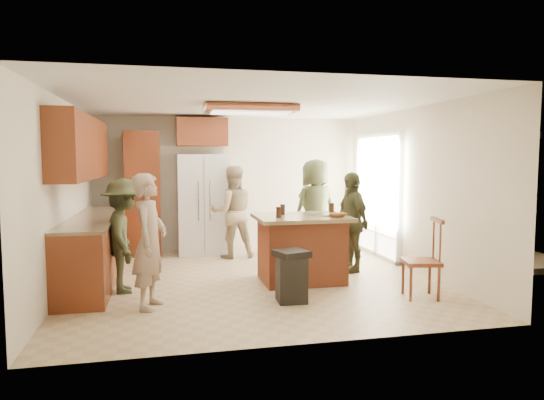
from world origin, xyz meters
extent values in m
plane|color=tan|center=(0.00, 0.00, 0.00)|extent=(5.00, 5.00, 0.00)
plane|color=white|center=(0.00, 0.00, 2.50)|extent=(5.00, 5.00, 0.00)
plane|color=beige|center=(0.00, 2.50, 1.25)|extent=(5.00, 0.00, 5.00)
plane|color=beige|center=(0.00, -2.50, 1.25)|extent=(5.00, 0.00, 5.00)
plane|color=beige|center=(-2.50, 0.00, 1.25)|extent=(0.00, 5.00, 5.00)
plane|color=beige|center=(2.50, 0.00, 1.25)|extent=(0.00, 5.00, 5.00)
cube|color=white|center=(2.48, 1.20, 1.05)|extent=(0.02, 1.60, 2.10)
cube|color=white|center=(2.46, 1.20, 1.05)|extent=(0.08, 1.72, 2.10)
cube|color=maroon|center=(0.00, 0.20, 2.44)|extent=(1.30, 0.70, 0.10)
cube|color=white|center=(0.00, 0.20, 2.38)|extent=(1.10, 0.50, 0.02)
cube|color=olive|center=(4.00, 1.20, -0.05)|extent=(3.00, 3.00, 0.10)
cube|color=#593319|center=(4.70, 1.80, 1.00)|extent=(1.40, 1.60, 2.00)
imported|color=#9E836C|center=(-1.39, -1.05, 0.78)|extent=(0.56, 0.66, 1.56)
imported|color=tan|center=(-0.08, 1.58, 0.80)|extent=(0.81, 0.52, 1.61)
imported|color=#323820|center=(1.34, 1.30, 0.86)|extent=(0.97, 0.79, 1.72)
imported|color=#3E3E24|center=(1.57, 0.19, 0.76)|extent=(0.54, 0.93, 1.52)
imported|color=#31361F|center=(-1.74, -0.30, 0.74)|extent=(0.53, 0.99, 1.48)
cube|color=maroon|center=(-2.20, 0.40, 0.44)|extent=(0.60, 3.00, 0.88)
cube|color=#846B4C|center=(-2.20, 0.40, 0.90)|extent=(0.64, 3.00, 0.04)
cube|color=maroon|center=(-2.33, 0.40, 1.88)|extent=(0.35, 3.00, 0.85)
cube|color=maroon|center=(-1.60, 2.20, 1.10)|extent=(0.60, 0.60, 2.20)
cube|color=maroon|center=(-0.55, 2.20, 2.20)|extent=(0.90, 0.60, 0.50)
cube|color=white|center=(-0.55, 2.12, 0.90)|extent=(0.90, 0.72, 1.80)
cube|color=gray|center=(-0.55, 1.75, 0.90)|extent=(0.01, 0.01, 1.71)
cylinder|color=silver|center=(-0.65, 1.73, 0.99)|extent=(0.02, 0.02, 0.70)
cylinder|color=silver|center=(-0.45, 1.73, 0.99)|extent=(0.02, 0.02, 0.70)
cube|color=#A2482A|center=(0.65, -0.24, 0.44)|extent=(1.10, 0.85, 0.88)
cube|color=#8F7A52|center=(0.65, -0.24, 0.91)|extent=(1.28, 1.03, 0.05)
cube|color=silver|center=(0.90, -0.29, 0.94)|extent=(0.37, 0.28, 0.02)
imported|color=brown|center=(1.10, -0.49, 0.96)|extent=(0.27, 0.27, 0.05)
cylinder|color=black|center=(0.28, -0.40, 1.01)|extent=(0.07, 0.07, 0.15)
cylinder|color=black|center=(0.42, -0.05, 1.01)|extent=(0.07, 0.07, 0.15)
cylinder|color=black|center=(1.17, -0.01, 1.01)|extent=(0.07, 0.07, 0.15)
cube|color=black|center=(0.27, -1.16, 0.28)|extent=(0.36, 0.36, 0.55)
cube|color=black|center=(0.27, -1.16, 0.59)|extent=(0.45, 0.45, 0.08)
cube|color=maroon|center=(1.88, -1.35, 0.45)|extent=(0.50, 0.50, 0.05)
cylinder|color=maroon|center=(1.68, -1.48, 0.22)|extent=(0.04, 0.04, 0.44)
cylinder|color=maroon|center=(2.01, -1.55, 0.22)|extent=(0.04, 0.04, 0.44)
cylinder|color=maroon|center=(1.75, -1.14, 0.22)|extent=(0.04, 0.04, 0.44)
cylinder|color=maroon|center=(2.08, -1.21, 0.22)|extent=(0.04, 0.04, 0.44)
cube|color=maroon|center=(2.06, -1.38, 0.97)|extent=(0.12, 0.40, 0.05)
cylinder|color=maroon|center=(2.04, -1.50, 0.72)|extent=(0.03, 0.03, 0.50)
cylinder|color=maroon|center=(2.09, -1.27, 0.72)|extent=(0.03, 0.03, 0.50)
camera|label=1|loc=(-1.19, -6.73, 1.74)|focal=32.00mm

